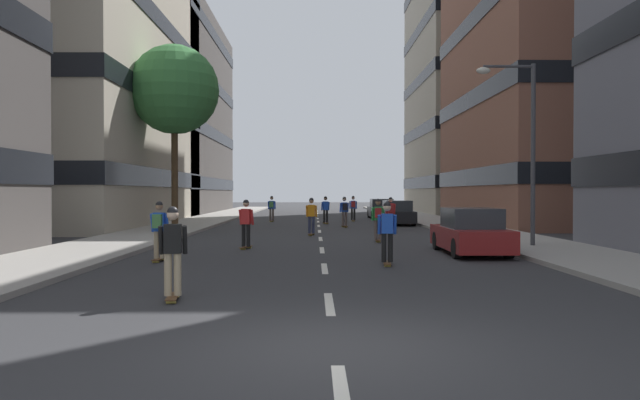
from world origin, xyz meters
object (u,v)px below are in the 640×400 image
object	(u,v)px
skater_10	(326,209)
streetlamp_right	(523,134)
skater_0	(344,210)
skater_2	(159,227)
skater_4	(387,230)
street_tree_near	(174,90)
skater_6	(173,248)
parked_car_far	(381,210)
parked_car_near	(470,233)
skater_5	(246,222)
skater_7	(311,214)
skater_8	(391,212)
skater_3	(272,207)
skater_1	(353,207)
parked_car_mid	(397,214)
skater_9	(378,217)

from	to	relation	value
skater_10	streetlamp_right	bearing A→B (deg)	-68.23
skater_0	skater_2	bearing A→B (deg)	-110.50
skater_4	street_tree_near	bearing A→B (deg)	120.95
streetlamp_right	skater_6	bearing A→B (deg)	-135.43
parked_car_far	streetlamp_right	distance (m)	24.68
parked_car_near	skater_5	distance (m)	7.83
street_tree_near	skater_0	xyz separation A→B (m)	(9.43, 1.68, -6.63)
skater_7	skater_10	distance (m)	10.07
skater_4	skater_8	distance (m)	15.02
skater_3	skater_7	bearing A→B (deg)	-77.64
parked_car_near	skater_8	distance (m)	11.93
street_tree_near	skater_10	distance (m)	12.00
skater_0	skater_6	xyz separation A→B (m)	(-4.43, -23.18, -0.03)
skater_1	skater_7	bearing A→B (deg)	-102.06
street_tree_near	skater_2	bearing A→B (deg)	-78.48
skater_1	skater_2	world-z (taller)	same
skater_4	skater_3	bearing A→B (deg)	101.54
parked_car_mid	skater_4	world-z (taller)	skater_4
skater_4	skater_7	xyz separation A→B (m)	(-2.17, 11.55, 0.00)
streetlamp_right	skater_2	distance (m)	12.99
parked_car_far	streetlamp_right	xyz separation A→B (m)	(2.32, -24.33, 3.44)
skater_0	skater_10	distance (m)	3.85
parked_car_near	skater_6	distance (m)	11.43
skater_0	skater_5	size ratio (longest dim) A/B	1.00
parked_car_far	street_tree_near	size ratio (longest dim) A/B	0.44
street_tree_near	skater_7	xyz separation A→B (m)	(7.54, -4.63, -6.66)
parked_car_mid	skater_6	size ratio (longest dim) A/B	2.47
skater_4	skater_6	bearing A→B (deg)	-131.53
skater_4	skater_6	world-z (taller)	same
parked_car_mid	skater_9	bearing A→B (deg)	-101.40
skater_1	skater_2	size ratio (longest dim) A/B	1.00
skater_1	skater_6	size ratio (longest dim) A/B	1.00
skater_8	skater_3	bearing A→B (deg)	126.59
parked_car_mid	street_tree_near	size ratio (longest dim) A/B	0.44
streetlamp_right	skater_7	distance (m)	10.72
skater_5	skater_9	xyz separation A→B (m)	(5.07, 2.96, 0.03)
parked_car_mid	streetlamp_right	bearing A→B (deg)	-81.60
skater_7	skater_10	xyz separation A→B (m)	(0.87, 10.03, 0.00)
streetlamp_right	skater_6	distance (m)	14.59
skater_3	parked_car_far	bearing A→B (deg)	30.30
skater_9	street_tree_near	bearing A→B (deg)	140.69
skater_8	skater_1	bearing A→B (deg)	97.53
skater_0	skater_5	xyz separation A→B (m)	(-4.21, -13.06, -0.03)
skater_6	skater_2	bearing A→B (deg)	106.82
skater_1	skater_2	distance (m)	25.08
street_tree_near	skater_0	world-z (taller)	street_tree_near
parked_car_far	skater_1	bearing A→B (deg)	-120.87
streetlamp_right	skater_9	distance (m)	6.54
street_tree_near	skater_1	world-z (taller)	street_tree_near
skater_1	skater_10	distance (m)	3.91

